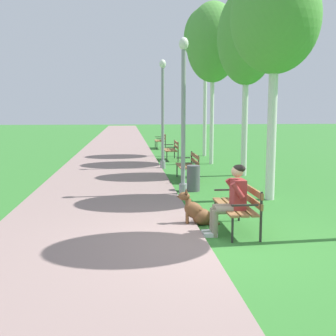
% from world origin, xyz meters
% --- Properties ---
extents(ground_plane, '(120.00, 120.00, 0.00)m').
position_xyz_m(ground_plane, '(0.00, 0.00, 0.00)').
color(ground_plane, '#33752D').
extents(paved_path, '(3.77, 60.00, 0.04)m').
position_xyz_m(paved_path, '(-2.01, 24.00, 0.02)').
color(paved_path, gray).
rests_on(paved_path, ground).
extents(park_bench_near, '(0.55, 1.50, 0.85)m').
position_xyz_m(park_bench_near, '(0.60, 0.74, 0.51)').
color(park_bench_near, olive).
rests_on(park_bench_near, ground).
extents(park_bench_mid, '(0.55, 1.50, 0.85)m').
position_xyz_m(park_bench_mid, '(0.52, 6.47, 0.51)').
color(park_bench_mid, olive).
rests_on(park_bench_mid, ground).
extents(park_bench_far, '(0.55, 1.50, 0.85)m').
position_xyz_m(park_bench_far, '(0.57, 11.96, 0.51)').
color(park_bench_far, olive).
rests_on(park_bench_far, ground).
extents(park_bench_furthest, '(0.55, 1.50, 0.85)m').
position_xyz_m(park_bench_furthest, '(0.55, 17.77, 0.51)').
color(park_bench_furthest, olive).
rests_on(park_bench_furthest, ground).
extents(person_seated_on_near_bench, '(0.74, 0.49, 1.25)m').
position_xyz_m(person_seated_on_near_bench, '(0.39, 0.49, 0.68)').
color(person_seated_on_near_bench, gray).
rests_on(person_seated_on_near_bench, ground).
extents(dog_brown, '(0.83, 0.32, 0.71)m').
position_xyz_m(dog_brown, '(-0.12, 1.20, 0.26)').
color(dog_brown, brown).
rests_on(dog_brown, ground).
extents(lamp_post_near, '(0.24, 0.24, 3.97)m').
position_xyz_m(lamp_post_near, '(0.01, 4.11, 2.06)').
color(lamp_post_near, gray).
rests_on(lamp_post_near, ground).
extents(lamp_post_mid, '(0.24, 0.24, 4.01)m').
position_xyz_m(lamp_post_mid, '(-0.08, 9.19, 2.08)').
color(lamp_post_mid, gray).
rests_on(lamp_post_mid, ground).
extents(birch_tree_second, '(2.11, 2.01, 5.62)m').
position_xyz_m(birch_tree_second, '(2.07, 3.37, 4.28)').
color(birch_tree_second, silver).
rests_on(birch_tree_second, ground).
extents(birch_tree_third, '(1.91, 1.94, 6.06)m').
position_xyz_m(birch_tree_third, '(2.49, 7.26, 4.50)').
color(birch_tree_third, silver).
rests_on(birch_tree_third, ground).
extents(birch_tree_fourth, '(2.11, 2.30, 6.41)m').
position_xyz_m(birch_tree_fourth, '(2.02, 10.46, 4.83)').
color(birch_tree_fourth, silver).
rests_on(birch_tree_fourth, ground).
extents(birch_tree_fifth, '(2.04, 2.06, 6.92)m').
position_xyz_m(birch_tree_fifth, '(2.30, 13.57, 5.51)').
color(birch_tree_fifth, silver).
rests_on(birch_tree_fifth, ground).
extents(litter_bin, '(0.36, 0.36, 0.70)m').
position_xyz_m(litter_bin, '(0.36, 4.65, 0.35)').
color(litter_bin, '#515156').
rests_on(litter_bin, ground).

